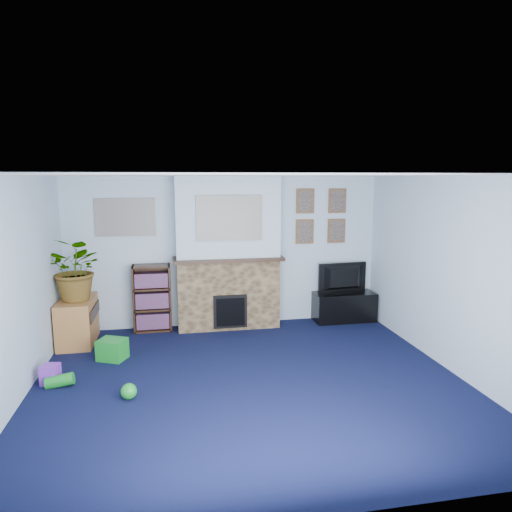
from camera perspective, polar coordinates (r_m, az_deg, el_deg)
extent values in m
cube|color=black|center=(5.58, -0.71, -15.43)|extent=(5.00, 4.50, 0.01)
cube|color=white|center=(5.05, -0.77, 10.07)|extent=(5.00, 4.50, 0.01)
cube|color=silver|center=(7.37, -3.72, 0.56)|extent=(5.00, 0.04, 2.40)
cube|color=silver|center=(3.09, 6.57, -12.58)|extent=(5.00, 0.04, 2.40)
cube|color=silver|center=(5.37, -28.13, -4.03)|extent=(0.04, 4.50, 2.40)
cube|color=silver|center=(6.11, 23.04, -2.09)|extent=(0.04, 4.50, 2.40)
cube|color=brown|center=(7.31, -3.47, -4.73)|extent=(1.60, 0.40, 1.10)
cube|color=brown|center=(7.10, -3.57, 4.69)|extent=(1.60, 0.40, 1.30)
cube|color=brown|center=(7.16, -3.49, -0.32)|extent=(1.72, 0.50, 0.05)
cube|color=brown|center=(7.17, -3.24, -6.92)|extent=(0.52, 0.08, 0.52)
cube|color=brown|center=(7.13, -3.20, -7.01)|extent=(0.44, 0.02, 0.44)
cube|color=gray|center=(6.89, -3.35, 4.79)|extent=(1.00, 0.03, 0.68)
cube|color=gray|center=(7.27, -16.02, 4.68)|extent=(0.90, 0.03, 0.58)
cube|color=brown|center=(7.53, 6.18, 6.84)|extent=(0.30, 0.03, 0.40)
cube|color=brown|center=(7.71, 10.12, 6.81)|extent=(0.30, 0.03, 0.40)
cube|color=brown|center=(7.57, 6.11, 3.06)|extent=(0.30, 0.03, 0.40)
cube|color=brown|center=(7.75, 10.01, 3.11)|extent=(0.30, 0.03, 0.40)
cube|color=black|center=(7.84, 10.94, -6.34)|extent=(1.02, 0.43, 0.48)
imported|color=black|center=(7.74, 11.01, -2.73)|extent=(0.86, 0.18, 0.49)
cube|color=black|center=(7.44, -12.80, -4.88)|extent=(0.58, 0.02, 1.05)
cube|color=black|center=(7.34, -14.99, -5.19)|extent=(0.03, 0.28, 1.05)
cube|color=black|center=(7.31, -10.67, -5.07)|extent=(0.03, 0.28, 1.05)
cube|color=black|center=(7.46, -12.69, -8.93)|extent=(0.56, 0.28, 0.03)
cube|color=black|center=(7.36, -12.78, -6.45)|extent=(0.56, 0.28, 0.03)
cube|color=black|center=(7.28, -12.88, -3.96)|extent=(0.56, 0.28, 0.03)
cube|color=black|center=(7.21, -12.99, -1.21)|extent=(0.56, 0.28, 0.03)
cube|color=black|center=(7.41, -12.73, -7.81)|extent=(0.50, 0.22, 0.24)
cube|color=black|center=(7.31, -12.83, -5.35)|extent=(0.50, 0.22, 0.24)
cube|color=black|center=(7.24, -12.92, -2.90)|extent=(0.50, 0.22, 0.22)
cube|color=#A96D36|center=(7.14, -21.42, -7.41)|extent=(0.47, 0.84, 0.65)
imported|color=#26661E|center=(6.91, -21.47, -1.52)|extent=(1.03, 0.98, 0.90)
cube|color=gold|center=(7.11, -4.33, 0.38)|extent=(0.10, 0.06, 0.14)
cylinder|color=#B2BFC6|center=(7.17, -0.84, 0.56)|extent=(0.05, 0.05, 0.17)
sphere|color=gray|center=(7.08, -7.33, 0.25)|extent=(0.13, 0.13, 0.13)
cylinder|color=purple|center=(7.22, 1.41, 0.47)|extent=(0.07, 0.07, 0.13)
cube|color=#198C26|center=(6.43, -17.52, -11.04)|extent=(0.43, 0.39, 0.27)
sphere|color=#198C26|center=(5.33, -15.63, -15.96)|extent=(0.18, 0.18, 0.18)
cube|color=purple|center=(5.98, -24.31, -13.36)|extent=(0.22, 0.22, 0.23)
cylinder|color=#198C26|center=(5.88, -23.32, -14.14)|extent=(0.32, 0.14, 0.19)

